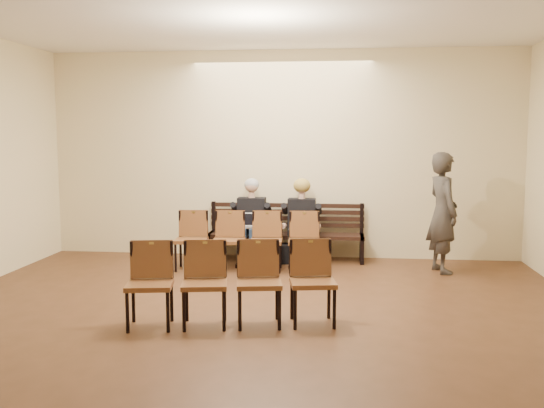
% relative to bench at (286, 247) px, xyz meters
% --- Properties ---
extents(ground, '(10.00, 10.00, 0.00)m').
position_rel_bench_xyz_m(ground, '(-0.10, -4.65, -0.23)').
color(ground, '#55321D').
rests_on(ground, ground).
extents(room_walls, '(8.02, 10.01, 3.51)m').
position_rel_bench_xyz_m(room_walls, '(-0.10, -3.86, 2.31)').
color(room_walls, beige).
rests_on(room_walls, ground).
extents(bench, '(2.60, 0.90, 0.45)m').
position_rel_bench_xyz_m(bench, '(0.00, 0.00, 0.00)').
color(bench, black).
rests_on(bench, ground).
extents(seated_man, '(0.57, 0.78, 1.36)m').
position_rel_bench_xyz_m(seated_man, '(-0.57, -0.12, 0.45)').
color(seated_man, black).
rests_on(seated_man, ground).
extents(seated_woman, '(0.56, 0.78, 1.30)m').
position_rel_bench_xyz_m(seated_woman, '(0.27, -0.12, 0.43)').
color(seated_woman, black).
rests_on(seated_woman, ground).
extents(laptop, '(0.37, 0.31, 0.24)m').
position_rel_bench_xyz_m(laptop, '(-0.54, -0.35, 0.34)').
color(laptop, silver).
rests_on(laptop, bench).
extents(water_bottle, '(0.08, 0.08, 0.25)m').
position_rel_bench_xyz_m(water_bottle, '(0.40, -0.37, 0.35)').
color(water_bottle, silver).
rests_on(water_bottle, bench).
extents(bag, '(0.44, 0.33, 0.31)m').
position_rel_bench_xyz_m(bag, '(-0.09, -0.21, -0.07)').
color(bag, black).
rests_on(bag, ground).
extents(passerby, '(0.70, 0.88, 2.11)m').
position_rel_bench_xyz_m(passerby, '(2.44, -0.60, 0.83)').
color(passerby, '#35312C').
rests_on(passerby, ground).
extents(chair_row_front, '(2.26, 0.62, 0.92)m').
position_rel_bench_xyz_m(chair_row_front, '(-0.52, -0.82, 0.23)').
color(chair_row_front, brown).
rests_on(chair_row_front, ground).
extents(chair_row_back, '(2.33, 0.89, 0.94)m').
position_rel_bench_xyz_m(chair_row_back, '(-0.27, -3.52, 0.24)').
color(chair_row_back, brown).
rests_on(chair_row_back, ground).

